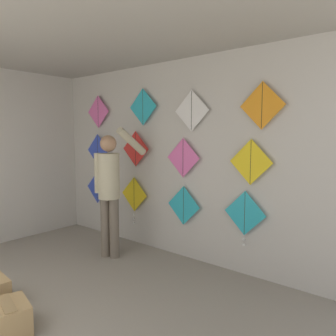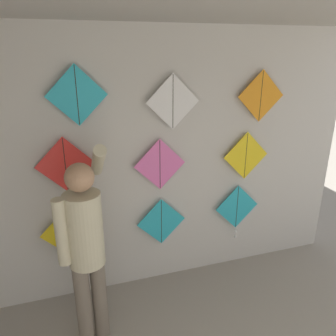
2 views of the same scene
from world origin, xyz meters
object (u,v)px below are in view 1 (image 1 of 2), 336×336
kite_3 (245,215)px  kite_4 (98,150)px  cardboard_box_spare (8,318)px  kite_0 (97,188)px  kite_1 (134,197)px  kite_6 (183,158)px  kite_10 (192,111)px  kite_11 (262,105)px  kite_5 (136,149)px  kite_7 (251,162)px  kite_8 (98,112)px  kite_2 (184,206)px  kite_9 (143,107)px  shopkeeper (110,185)px

kite_3 → kite_4: size_ratio=1.25×
cardboard_box_spare → kite_0: bearing=126.6°
cardboard_box_spare → kite_0: 3.09m
kite_0 → kite_1: size_ratio=0.73×
kite_6 → kite_10: (0.14, 0.00, 0.64)m
kite_10 → kite_11: kite_11 is taller
kite_5 → kite_11: kite_11 is taller
kite_6 → kite_4: bearing=180.0°
kite_5 → kite_0: bearing=180.0°
kite_0 → kite_7: kite_7 is taller
kite_3 → kite_8: 3.11m
cardboard_box_spare → kite_6: size_ratio=0.84×
cardboard_box_spare → kite_5: (-0.82, 2.42, 1.40)m
kite_3 → kite_11: (0.18, 0.00, 1.32)m
kite_3 → kite_4: bearing=180.0°
kite_2 → kite_5: size_ratio=1.00×
kite_2 → kite_4: size_ratio=1.00×
kite_11 → kite_8: bearing=180.0°
kite_4 → kite_9: 1.30m
kite_4 → kite_6: size_ratio=1.00×
kite_6 → kite_11: size_ratio=1.00×
kite_2 → kite_11: bearing=0.0°
kite_2 → kite_3: 0.94m
kite_8 → kite_10: (1.98, 0.00, -0.07)m
kite_0 → kite_8: (0.07, 0.00, 1.33)m
kite_5 → kite_9: bearing=0.0°
kite_0 → kite_10: size_ratio=1.00×
kite_3 → kite_5: (-1.89, 0.00, 0.76)m
kite_4 → kite_10: 2.10m
cardboard_box_spare → kite_2: kite_2 is taller
kite_8 → shopkeeper: bearing=-31.7°
kite_3 → kite_5: kite_5 is taller
kite_8 → kite_5: bearing=0.0°
cardboard_box_spare → kite_5: 2.91m
cardboard_box_spare → kite_10: 3.11m
kite_3 → kite_5: size_ratio=1.25×
kite_8 → kite_4: bearing=180.0°
kite_4 → kite_5: (0.94, 0.00, 0.05)m
shopkeeper → kite_1: (-0.14, 0.62, -0.29)m
kite_6 → kite_8: 1.97m
shopkeeper → kite_4: size_ratio=3.37×
kite_3 → cardboard_box_spare: bearing=-113.9°
kite_0 → kite_4: size_ratio=1.00×
kite_0 → kite_3: bearing=-0.0°
shopkeeper → kite_6: bearing=20.7°
cardboard_box_spare → kite_3: kite_3 is taller
kite_2 → cardboard_box_spare: bearing=-93.1°
shopkeeper → kite_4: 1.29m
cardboard_box_spare → kite_1: size_ratio=0.61×
kite_7 → kite_4: bearing=180.0°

